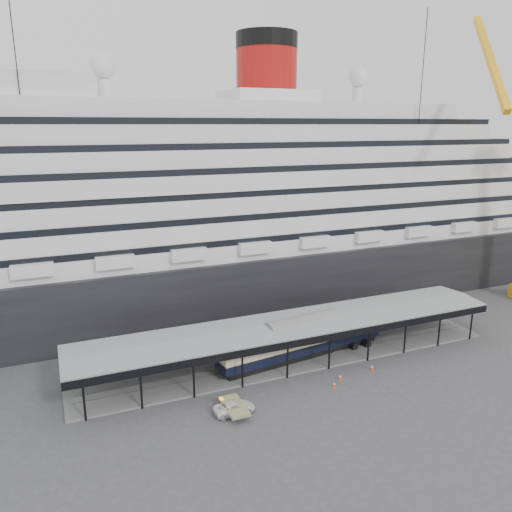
# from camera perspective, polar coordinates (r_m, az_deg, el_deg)

# --- Properties ---
(ground) EXTENTS (200.00, 200.00, 0.00)m
(ground) POSITION_cam_1_polar(r_m,az_deg,el_deg) (62.39, 6.41, -13.52)
(ground) COLOR #3C3C3E
(ground) RESTS_ON ground
(cruise_ship) EXTENTS (130.00, 30.00, 43.90)m
(cruise_ship) POSITION_cam_1_polar(r_m,az_deg,el_deg) (84.99, -3.81, 7.23)
(cruise_ship) COLOR black
(cruise_ship) RESTS_ON ground
(platform_canopy) EXTENTS (56.00, 9.18, 5.30)m
(platform_canopy) POSITION_cam_1_polar(r_m,az_deg,el_deg) (65.27, 4.31, -9.81)
(platform_canopy) COLOR slate
(platform_canopy) RESTS_ON ground
(port_truck) EXTENTS (4.40, 2.03, 1.22)m
(port_truck) POSITION_cam_1_polar(r_m,az_deg,el_deg) (54.95, -2.48, -16.93)
(port_truck) COLOR white
(port_truck) RESTS_ON ground
(pullman_carriage) EXTENTS (23.98, 6.04, 23.35)m
(pullman_carriage) POSITION_cam_1_polar(r_m,az_deg,el_deg) (65.65, 5.37, -9.24)
(pullman_carriage) COLOR black
(pullman_carriage) RESTS_ON ground
(traffic_cone_left) EXTENTS (0.43, 0.43, 0.75)m
(traffic_cone_left) POSITION_cam_1_polar(r_m,az_deg,el_deg) (60.23, 8.93, -14.31)
(traffic_cone_left) COLOR #EE470D
(traffic_cone_left) RESTS_ON ground
(traffic_cone_mid) EXTENTS (0.40, 0.40, 0.75)m
(traffic_cone_mid) POSITION_cam_1_polar(r_m,az_deg,el_deg) (61.91, 9.62, -13.49)
(traffic_cone_mid) COLOR #F4440D
(traffic_cone_mid) RESTS_ON ground
(traffic_cone_right) EXTENTS (0.45, 0.45, 0.76)m
(traffic_cone_right) POSITION_cam_1_polar(r_m,az_deg,el_deg) (64.87, 13.11, -12.29)
(traffic_cone_right) COLOR #F4330D
(traffic_cone_right) RESTS_ON ground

